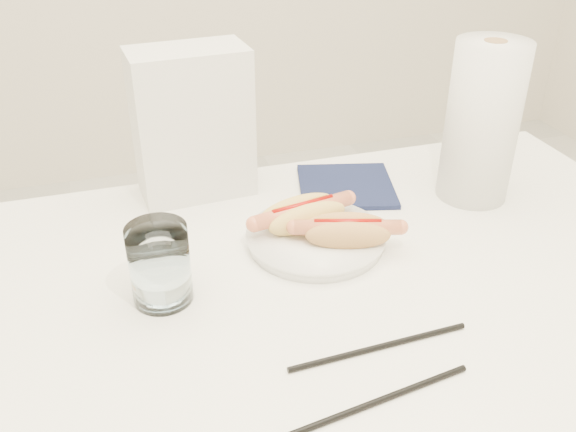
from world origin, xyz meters
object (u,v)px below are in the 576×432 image
object	(u,v)px
plate	(315,240)
hotdog_left	(303,215)
napkin_box	(192,124)
paper_towel_roll	(482,123)
table	(326,326)
water_glass	(160,264)
hotdog_right	(347,231)

from	to	relation	value
plate	hotdog_left	distance (m)	0.04
hotdog_left	napkin_box	bearing A→B (deg)	112.06
paper_towel_roll	napkin_box	bearing A→B (deg)	160.91
plate	paper_towel_roll	distance (m)	0.34
table	plate	bearing A→B (deg)	78.53
table	water_glass	world-z (taller)	water_glass
hotdog_right	water_glass	distance (m)	0.28
hotdog_left	table	bearing A→B (deg)	-106.32
water_glass	napkin_box	distance (m)	0.31
napkin_box	paper_towel_roll	bearing A→B (deg)	-23.15
hotdog_left	hotdog_right	distance (m)	0.08
water_glass	napkin_box	xyz separation A→B (m)	(0.10, 0.29, 0.07)
water_glass	napkin_box	size ratio (longest dim) A/B	0.44
water_glass	paper_towel_roll	xyz separation A→B (m)	(0.55, 0.13, 0.08)
hotdog_right	water_glass	size ratio (longest dim) A/B	1.41
plate	hotdog_left	world-z (taller)	hotdog_left
napkin_box	plate	bearing A→B (deg)	-62.16
plate	napkin_box	size ratio (longest dim) A/B	0.81
hotdog_left	hotdog_right	world-z (taller)	hotdog_left
table	hotdog_right	xyz separation A→B (m)	(0.06, 0.08, 0.10)
table	hotdog_left	distance (m)	0.18
table	paper_towel_roll	distance (m)	0.43
hotdog_left	paper_towel_roll	bearing A→B (deg)	-4.25
paper_towel_roll	hotdog_left	bearing A→B (deg)	-172.92
hotdog_left	paper_towel_roll	world-z (taller)	paper_towel_roll
water_glass	plate	bearing A→B (deg)	15.04
plate	hotdog_left	bearing A→B (deg)	110.70
hotdog_right	water_glass	xyz separation A→B (m)	(-0.27, -0.03, 0.02)
water_glass	table	bearing A→B (deg)	-14.04
plate	hotdog_right	distance (m)	0.06
table	water_glass	bearing A→B (deg)	165.96
hotdog_left	paper_towel_roll	distance (m)	0.34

